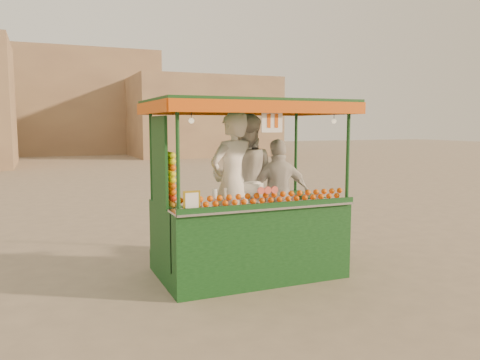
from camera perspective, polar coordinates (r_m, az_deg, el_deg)
name	(u,v)px	position (r m, az deg, el deg)	size (l,w,h in m)	color
ground	(266,266)	(6.97, 3.12, -10.21)	(90.00, 90.00, 0.00)	#776755
building_right	(202,117)	(31.59, -4.56, 7.51)	(9.00, 6.00, 5.00)	#A1825B
building_center	(51,103)	(36.03, -21.59, 8.56)	(14.00, 7.00, 7.00)	#A1825B
juice_cart	(246,220)	(6.34, 0.67, -4.84)	(2.57, 1.66, 2.33)	#0E3312
vendor_left	(233,183)	(6.40, -0.87, -0.40)	(0.80, 0.64, 1.92)	white
vendor_middle	(244,182)	(6.68, 0.51, -0.23)	(1.15, 1.08, 1.90)	silver
vendor_right	(279,195)	(6.65, 4.67, -1.78)	(0.95, 0.48, 1.55)	beige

